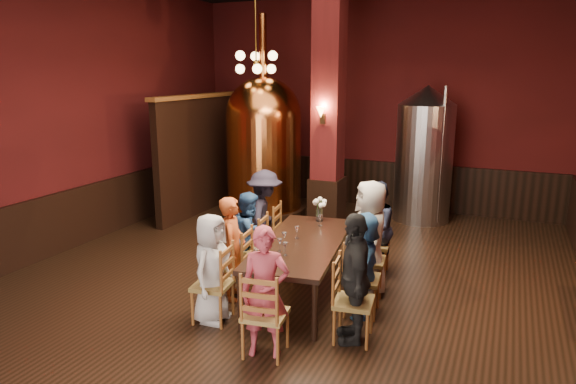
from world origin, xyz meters
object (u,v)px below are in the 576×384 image
at_px(dining_table, 302,246).
at_px(steel_vessel, 424,154).
at_px(person_1, 233,248).
at_px(copper_kettle, 264,146).
at_px(person_0, 212,268).
at_px(person_2, 250,236).
at_px(rose_vase, 319,205).

bearing_deg(dining_table, steel_vessel, 70.82).
xyz_separation_m(dining_table, person_1, (-0.80, -0.44, 0.00)).
xyz_separation_m(copper_kettle, steel_vessel, (3.05, 0.97, -0.12)).
bearing_deg(person_1, person_0, 168.01).
relative_size(dining_table, person_0, 1.88).
distance_m(dining_table, copper_kettle, 4.04).
relative_size(dining_table, copper_kettle, 0.63).
bearing_deg(person_0, steel_vessel, -17.18).
xyz_separation_m(person_2, rose_vase, (0.77, 0.78, 0.34)).
xyz_separation_m(person_1, person_2, (-0.09, 0.65, -0.04)).
xyz_separation_m(person_0, copper_kettle, (-1.46, 4.42, 0.80)).
xyz_separation_m(person_0, person_2, (-0.18, 1.32, -0.02)).
bearing_deg(dining_table, person_1, -158.78).
distance_m(person_0, rose_vase, 2.20).
height_order(person_0, person_1, person_1).
bearing_deg(rose_vase, dining_table, -83.09).
bearing_deg(rose_vase, person_0, -105.70).
xyz_separation_m(copper_kettle, rose_vase, (2.05, -2.32, -0.47)).
xyz_separation_m(dining_table, steel_vessel, (0.88, 4.28, 0.65)).
relative_size(person_0, person_2, 1.03).
distance_m(steel_vessel, rose_vase, 3.46).
relative_size(person_1, copper_kettle, 0.34).
bearing_deg(copper_kettle, steel_vessel, 17.59).
height_order(person_2, steel_vessel, steel_vessel).
bearing_deg(copper_kettle, person_0, -71.68).
height_order(person_0, person_2, person_0).
xyz_separation_m(dining_table, person_2, (-0.89, 0.21, -0.04)).
distance_m(person_0, person_1, 0.67).
relative_size(dining_table, person_1, 1.82).
bearing_deg(person_0, rose_vase, -16.49).
bearing_deg(person_2, rose_vase, -60.72).
xyz_separation_m(steel_vessel, rose_vase, (-1.00, -3.29, -0.35)).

